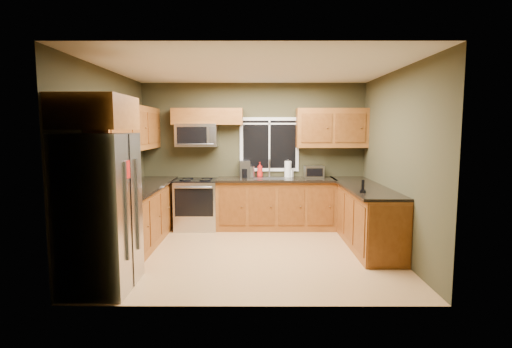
{
  "coord_description": "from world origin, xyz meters",
  "views": [
    {
      "loc": [
        0.06,
        -5.79,
        1.85
      ],
      "look_at": [
        0.05,
        0.35,
        1.15
      ],
      "focal_mm": 28.0,
      "sensor_mm": 36.0,
      "label": 1
    }
  ],
  "objects_px": {
    "refrigerator": "(100,212)",
    "kettle": "(251,171)",
    "microwave": "(197,135)",
    "coffee_maker": "(244,170)",
    "cordless_phone": "(363,189)",
    "paper_towel_roll": "(288,169)",
    "soap_bottle_b": "(291,171)",
    "toaster_oven": "(314,172)",
    "range": "(197,204)",
    "soap_bottle_a": "(260,170)"
  },
  "relations": [
    {
      "from": "toaster_oven",
      "to": "refrigerator",
      "type": "bearing_deg",
      "value": -134.52
    },
    {
      "from": "coffee_maker",
      "to": "paper_towel_roll",
      "type": "bearing_deg",
      "value": 2.92
    },
    {
      "from": "toaster_oven",
      "to": "kettle",
      "type": "bearing_deg",
      "value": 178.19
    },
    {
      "from": "cordless_phone",
      "to": "kettle",
      "type": "bearing_deg",
      "value": 132.09
    },
    {
      "from": "refrigerator",
      "to": "range",
      "type": "relative_size",
      "value": 1.92
    },
    {
      "from": "kettle",
      "to": "paper_towel_roll",
      "type": "distance_m",
      "value": 0.7
    },
    {
      "from": "paper_towel_roll",
      "to": "soap_bottle_b",
      "type": "bearing_deg",
      "value": 21.8
    },
    {
      "from": "refrigerator",
      "to": "toaster_oven",
      "type": "xyz_separation_m",
      "value": [
        2.86,
        2.91,
        0.15
      ]
    },
    {
      "from": "refrigerator",
      "to": "paper_towel_roll",
      "type": "height_order",
      "value": "refrigerator"
    },
    {
      "from": "microwave",
      "to": "cordless_phone",
      "type": "relative_size",
      "value": 4.15
    },
    {
      "from": "toaster_oven",
      "to": "soap_bottle_b",
      "type": "height_order",
      "value": "toaster_oven"
    },
    {
      "from": "paper_towel_roll",
      "to": "soap_bottle_b",
      "type": "height_order",
      "value": "paper_towel_roll"
    },
    {
      "from": "kettle",
      "to": "soap_bottle_b",
      "type": "bearing_deg",
      "value": 3.81
    },
    {
      "from": "toaster_oven",
      "to": "soap_bottle_a",
      "type": "height_order",
      "value": "soap_bottle_a"
    },
    {
      "from": "microwave",
      "to": "cordless_phone",
      "type": "bearing_deg",
      "value": -33.79
    },
    {
      "from": "range",
      "to": "kettle",
      "type": "bearing_deg",
      "value": 10.23
    },
    {
      "from": "soap_bottle_b",
      "to": "soap_bottle_a",
      "type": "bearing_deg",
      "value": 180.0
    },
    {
      "from": "refrigerator",
      "to": "cordless_phone",
      "type": "bearing_deg",
      "value": 19.06
    },
    {
      "from": "microwave",
      "to": "soap_bottle_a",
      "type": "xyz_separation_m",
      "value": [
        1.17,
        0.09,
        -0.65
      ]
    },
    {
      "from": "soap_bottle_b",
      "to": "range",
      "type": "bearing_deg",
      "value": -172.5
    },
    {
      "from": "microwave",
      "to": "coffee_maker",
      "type": "height_order",
      "value": "microwave"
    },
    {
      "from": "microwave",
      "to": "cordless_phone",
      "type": "xyz_separation_m",
      "value": [
        2.63,
        -1.76,
        -0.73
      ]
    },
    {
      "from": "refrigerator",
      "to": "paper_towel_roll",
      "type": "distance_m",
      "value": 3.82
    },
    {
      "from": "cordless_phone",
      "to": "soap_bottle_a",
      "type": "bearing_deg",
      "value": 128.21
    },
    {
      "from": "kettle",
      "to": "paper_towel_roll",
      "type": "height_order",
      "value": "paper_towel_roll"
    },
    {
      "from": "toaster_oven",
      "to": "paper_towel_roll",
      "type": "xyz_separation_m",
      "value": [
        -0.48,
        0.07,
        0.04
      ]
    },
    {
      "from": "refrigerator",
      "to": "cordless_phone",
      "type": "xyz_separation_m",
      "value": [
        3.32,
        1.15,
        0.09
      ]
    },
    {
      "from": "toaster_oven",
      "to": "cordless_phone",
      "type": "bearing_deg",
      "value": -75.6
    },
    {
      "from": "soap_bottle_b",
      "to": "toaster_oven",
      "type": "bearing_deg",
      "value": -11.58
    },
    {
      "from": "refrigerator",
      "to": "kettle",
      "type": "relative_size",
      "value": 7.12
    },
    {
      "from": "refrigerator",
      "to": "cordless_phone",
      "type": "height_order",
      "value": "refrigerator"
    },
    {
      "from": "toaster_oven",
      "to": "soap_bottle_b",
      "type": "relative_size",
      "value": 1.77
    },
    {
      "from": "paper_towel_roll",
      "to": "soap_bottle_a",
      "type": "height_order",
      "value": "paper_towel_roll"
    },
    {
      "from": "range",
      "to": "microwave",
      "type": "distance_m",
      "value": 1.27
    },
    {
      "from": "paper_towel_roll",
      "to": "toaster_oven",
      "type": "bearing_deg",
      "value": -8.04
    },
    {
      "from": "coffee_maker",
      "to": "cordless_phone",
      "type": "xyz_separation_m",
      "value": [
        1.75,
        -1.79,
        -0.09
      ]
    },
    {
      "from": "range",
      "to": "cordless_phone",
      "type": "relative_size",
      "value": 5.12
    },
    {
      "from": "refrigerator",
      "to": "paper_towel_roll",
      "type": "bearing_deg",
      "value": 51.28
    },
    {
      "from": "kettle",
      "to": "soap_bottle_b",
      "type": "relative_size",
      "value": 1.22
    },
    {
      "from": "kettle",
      "to": "paper_towel_roll",
      "type": "relative_size",
      "value": 0.76
    },
    {
      "from": "refrigerator",
      "to": "range",
      "type": "distance_m",
      "value": 2.89
    },
    {
      "from": "range",
      "to": "soap_bottle_a",
      "type": "bearing_deg",
      "value": 11.14
    },
    {
      "from": "refrigerator",
      "to": "microwave",
      "type": "relative_size",
      "value": 2.37
    },
    {
      "from": "refrigerator",
      "to": "kettle",
      "type": "height_order",
      "value": "refrigerator"
    },
    {
      "from": "microwave",
      "to": "toaster_oven",
      "type": "height_order",
      "value": "microwave"
    },
    {
      "from": "toaster_oven",
      "to": "soap_bottle_b",
      "type": "distance_m",
      "value": 0.43
    },
    {
      "from": "microwave",
      "to": "coffee_maker",
      "type": "relative_size",
      "value": 2.42
    },
    {
      "from": "range",
      "to": "toaster_oven",
      "type": "xyz_separation_m",
      "value": [
        2.18,
        0.14,
        0.58
      ]
    },
    {
      "from": "kettle",
      "to": "soap_bottle_a",
      "type": "height_order",
      "value": "soap_bottle_a"
    },
    {
      "from": "soap_bottle_a",
      "to": "toaster_oven",
      "type": "bearing_deg",
      "value": -4.96
    }
  ]
}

